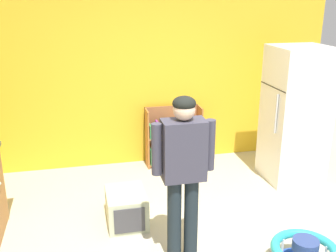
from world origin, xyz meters
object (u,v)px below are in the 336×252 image
refrigerator (295,115)px  pet_carrier (126,208)px  bookshelf (169,139)px  standing_person (183,166)px

refrigerator → pet_carrier: bearing=-164.6°
pet_carrier → refrigerator: bearing=15.4°
bookshelf → pet_carrier: size_ratio=1.54×
refrigerator → bookshelf: refrigerator is taller
standing_person → pet_carrier: 1.15m
refrigerator → bookshelf: bearing=150.8°
refrigerator → standing_person: size_ratio=1.12×
bookshelf → standing_person: size_ratio=0.54×
refrigerator → pet_carrier: (-2.31, -0.64, -0.71)m
refrigerator → standing_person: bearing=-143.9°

